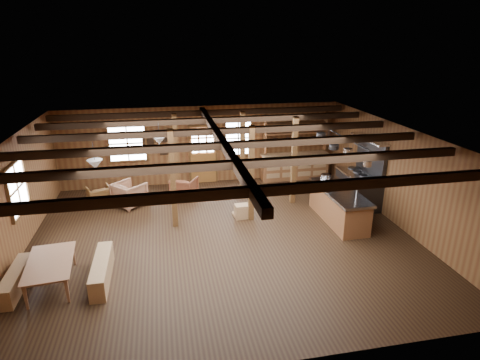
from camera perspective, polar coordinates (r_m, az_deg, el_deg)
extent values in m
cube|color=black|center=(10.84, -2.48, -8.26)|extent=(10.00, 9.00, 0.02)
cube|color=black|center=(9.84, -2.72, 6.39)|extent=(10.00, 9.00, 0.02)
cube|color=brown|center=(10.78, -29.98, -2.99)|extent=(0.02, 9.00, 2.80)
cube|color=brown|center=(12.02, 21.72, 0.48)|extent=(0.02, 9.00, 2.80)
cube|color=brown|center=(14.53, -5.34, 4.99)|extent=(10.00, 0.02, 2.80)
cube|color=brown|center=(6.34, 3.94, -15.81)|extent=(10.00, 0.02, 2.80)
cube|color=black|center=(6.59, 1.92, -1.63)|extent=(9.80, 0.12, 0.18)
cube|color=black|center=(7.97, -0.52, 2.23)|extent=(9.80, 0.12, 0.18)
cube|color=black|center=(9.39, -2.24, 4.93)|extent=(9.80, 0.12, 0.18)
cube|color=black|center=(10.83, -3.52, 6.92)|extent=(9.80, 0.12, 0.18)
cube|color=black|center=(12.29, -4.50, 8.43)|extent=(9.80, 0.12, 0.18)
cube|color=black|center=(13.56, -5.18, 9.48)|extent=(9.80, 0.12, 0.18)
cube|color=black|center=(9.87, -2.71, 5.66)|extent=(0.18, 8.82, 0.18)
cube|color=#442713|center=(11.10, -9.53, 0.11)|extent=(0.15, 0.15, 2.80)
cube|color=#442713|center=(13.20, -9.04, 3.32)|extent=(0.15, 0.15, 2.80)
cube|color=#442713|center=(11.36, 1.62, 0.84)|extent=(0.15, 0.15, 2.80)
cube|color=#442713|center=(13.45, 0.37, 3.88)|extent=(0.15, 0.15, 2.80)
cube|color=#442713|center=(12.70, 7.68, 2.73)|extent=(0.15, 0.15, 2.80)
cube|color=brown|center=(14.71, -5.21, 1.73)|extent=(0.90, 0.06, 1.10)
cube|color=#442713|center=(14.52, -7.16, 3.49)|extent=(0.06, 0.08, 2.10)
cube|color=#442713|center=(14.61, -3.40, 3.72)|extent=(0.06, 0.08, 2.10)
cube|color=#442713|center=(14.30, -5.41, 7.72)|extent=(1.02, 0.08, 0.06)
cube|color=white|center=(14.43, -5.33, 5.51)|extent=(0.84, 0.02, 0.90)
cube|color=white|center=(14.41, -15.72, 5.03)|extent=(1.20, 0.02, 1.20)
cube|color=#442713|center=(14.41, -15.72, 5.03)|extent=(1.32, 0.06, 1.32)
cube|color=white|center=(14.61, -0.25, 5.98)|extent=(0.90, 0.02, 1.20)
cube|color=#442713|center=(14.61, -0.25, 5.98)|extent=(1.02, 0.06, 1.32)
cube|color=white|center=(11.14, -29.16, -1.06)|extent=(0.02, 1.20, 1.20)
cube|color=#442713|center=(11.14, -29.16, -1.06)|extent=(0.14, 1.24, 1.32)
cube|color=beige|center=(14.31, -10.58, 6.17)|extent=(0.50, 0.03, 0.40)
cube|color=black|center=(14.30, -10.58, 6.16)|extent=(0.55, 0.02, 0.45)
cube|color=beige|center=(14.34, -12.96, 5.62)|extent=(0.35, 0.03, 0.45)
cube|color=black|center=(14.33, -12.96, 5.61)|extent=(0.40, 0.02, 0.50)
cube|color=beige|center=(14.43, -10.46, 4.24)|extent=(0.40, 0.03, 0.30)
cube|color=black|center=(14.42, -10.45, 4.23)|extent=(0.45, 0.02, 0.35)
cube|color=brown|center=(15.22, 7.74, 1.86)|extent=(2.50, 0.55, 0.90)
cube|color=olive|center=(15.06, 7.85, 3.57)|extent=(2.55, 0.60, 0.06)
cube|color=brown|center=(15.00, 7.84, 5.37)|extent=(2.30, 0.35, 0.04)
cube|color=brown|center=(14.92, 7.91, 6.67)|extent=(2.30, 0.35, 0.04)
cube|color=brown|center=(14.84, 7.97, 7.99)|extent=(2.30, 0.35, 0.04)
cube|color=brown|center=(14.59, 3.60, 6.52)|extent=(0.04, 0.35, 1.40)
cube|color=brown|center=(15.33, 12.01, 6.78)|extent=(0.04, 0.35, 1.40)
cylinder|color=#2F2E31|center=(9.92, -20.13, 3.91)|extent=(0.02, 0.02, 0.45)
cone|color=white|center=(10.01, -19.91, 2.12)|extent=(0.36, 0.36, 0.22)
cylinder|color=#2F2E31|center=(11.74, -11.52, 7.04)|extent=(0.02, 0.02, 0.45)
cone|color=white|center=(11.81, -11.41, 5.50)|extent=(0.36, 0.36, 0.22)
cylinder|color=#2F2E31|center=(11.15, 14.34, 6.03)|extent=(0.04, 3.00, 0.04)
cylinder|color=#2F2E31|center=(10.06, 17.80, 3.39)|extent=(0.01, 0.01, 0.28)
cylinder|color=silver|center=(10.12, 17.67, 2.25)|extent=(0.20, 0.20, 0.14)
cylinder|color=#2F2E31|center=(10.44, 15.66, 4.19)|extent=(0.01, 0.01, 0.29)
cylinder|color=#2F2E31|center=(10.50, 15.55, 3.07)|extent=(0.19, 0.19, 0.14)
cylinder|color=#2F2E31|center=(10.98, 15.21, 5.02)|extent=(0.01, 0.01, 0.27)
cylinder|color=silver|center=(11.03, 15.11, 3.99)|extent=(0.23, 0.23, 0.14)
cylinder|color=#2F2E31|center=(11.39, 13.30, 5.65)|extent=(0.01, 0.01, 0.29)
cylinder|color=#2F2E31|center=(11.44, 13.22, 4.61)|extent=(0.26, 0.26, 0.14)
cylinder|color=#2F2E31|center=(11.89, 12.53, 6.41)|extent=(0.01, 0.01, 0.24)
cylinder|color=silver|center=(11.93, 12.47, 5.53)|extent=(0.24, 0.24, 0.14)
cylinder|color=#2F2E31|center=(12.36, 11.53, 7.06)|extent=(0.01, 0.01, 0.21)
cylinder|color=#2F2E31|center=(12.40, 11.47, 6.28)|extent=(0.27, 0.27, 0.14)
cube|color=brown|center=(11.97, 13.81, -3.72)|extent=(0.83, 2.41, 0.86)
cube|color=silver|center=(11.79, 14.00, -1.62)|extent=(0.92, 2.51, 0.08)
cylinder|color=#2F2E31|center=(11.29, 15.26, -2.70)|extent=(0.44, 0.44, 0.06)
cylinder|color=silver|center=(11.33, 16.23, -1.91)|extent=(0.03, 0.03, 0.30)
cube|color=olive|center=(11.87, 0.30, -4.47)|extent=(0.49, 0.37, 0.42)
cube|color=#2F2E31|center=(13.27, 16.48, -1.31)|extent=(0.88, 1.64, 0.99)
cube|color=silver|center=(13.11, 16.70, 0.79)|extent=(0.90, 1.66, 0.04)
cube|color=#2F2E31|center=(13.09, 18.19, 3.28)|extent=(0.12, 1.64, 1.09)
cube|color=silver|center=(12.89, 17.98, 5.59)|extent=(0.40, 1.75, 0.05)
imported|color=#976344|center=(9.69, -25.02, -11.93)|extent=(1.08, 1.73, 0.58)
cube|color=olive|center=(9.95, -29.24, -12.32)|extent=(0.30, 1.58, 0.43)
cube|color=olive|center=(9.51, -19.04, -12.04)|extent=(0.33, 1.76, 0.48)
imported|color=brown|center=(13.47, -19.35, -2.13)|extent=(0.87, 0.88, 0.63)
imported|color=brown|center=(13.43, -7.92, -1.07)|extent=(1.01, 1.02, 0.70)
imported|color=#956143|center=(13.10, -15.42, -1.97)|extent=(1.20, 1.20, 0.78)
cylinder|color=silver|center=(12.54, 12.05, 0.44)|extent=(0.28, 0.28, 0.17)
imported|color=silver|center=(11.99, 13.04, -0.80)|extent=(0.34, 0.34, 0.07)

